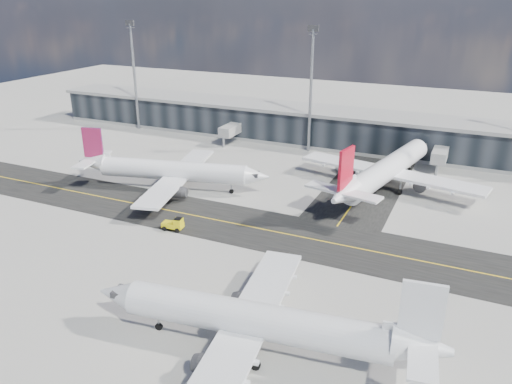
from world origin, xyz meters
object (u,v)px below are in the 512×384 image
Objects in this scene: airliner_af at (170,171)px; baggage_tug at (175,224)px; airliner_redtail at (386,170)px; service_van at (343,170)px; airliner_near at (260,322)px.

airliner_af is 10.71× the size of baggage_tug.
airliner_af is 41.31m from airliner_redtail.
service_van is (17.31, 38.24, -0.41)m from baggage_tug.
baggage_tug is (10.62, -15.12, -2.70)m from airliner_af.
airliner_af reaches higher than service_van.
airliner_redtail is 52.47m from airliner_near.
airliner_near is 10.72× the size of baggage_tug.
service_van is at bearing 157.90° from airliner_redtail.
baggage_tug is 41.98m from service_van.
baggage_tug is at bearing 42.19° from airliner_near.
service_van is (-7.06, 59.10, -3.09)m from airliner_near.
airliner_redtail is 12.54m from service_van.
airliner_redtail reaches higher than airliner_af.
airliner_near reaches higher than baggage_tug.
airliner_af is 1.00× the size of airliner_near.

